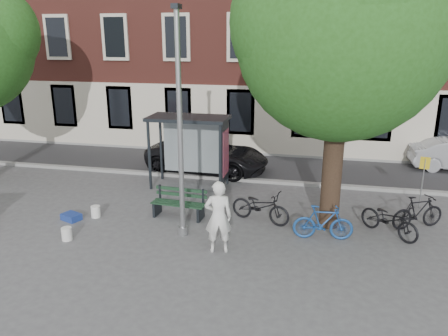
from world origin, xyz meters
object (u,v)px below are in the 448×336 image
Objects in this scene: lamppost at (180,138)px; bike_b at (323,222)px; painter at (218,217)px; car_dark at (208,155)px; bike_a at (260,206)px; notice_sign at (424,173)px; bike_d at (418,212)px; bench at (179,205)px; bike_c at (389,219)px; bus_shelter at (200,136)px.

lamppost is 4.50m from bike_b.
car_dark is at bearing -87.26° from painter.
bike_a is 5.39m from notice_sign.
lamppost is at bearing -166.85° from car_dark.
bike_b is at bearing -95.07° from bike_a.
lamppost reaches higher than notice_sign.
bike_d is at bearing -69.45° from bike_b.
bike_a is at bearing -143.44° from car_dark.
bike_d is 0.96× the size of notice_sign.
painter is at bearing -44.90° from bench.
bike_c is 8.06m from car_dark.
bike_a is 1.03× the size of bike_c.
bus_shelter is 4.06m from bike_a.
bike_d is (6.50, 1.87, -2.29)m from lamppost.
bike_a is 3.63m from bike_c.
bus_shelter is (-0.61, 4.11, -0.87)m from lamppost.
car_dark is 2.88× the size of notice_sign.
notice_sign is (7.72, -2.50, 0.53)m from car_dark.
bike_a reaches higher than bike_b.
bike_a is (2.61, -2.76, -1.43)m from bus_shelter.
bike_c is at bearing 4.11° from bench.
bike_b is 0.99× the size of bike_d.
car_dark is (-0.83, 6.00, -2.09)m from lamppost.
bike_a is 1.99m from bike_b.
bus_shelter reaches higher than car_dark.
notice_sign is at bearing -157.18° from painter.
painter reaches higher than bike_a.
notice_sign is (3.06, 2.95, 0.73)m from bike_b.
bike_c is 2.73m from notice_sign.
car_dark is (-0.22, 1.89, -1.23)m from bus_shelter.
painter reaches higher than bike_c.
bench is 1.05× the size of bike_b.
bike_d is 8.42m from car_dark.
bike_d is (5.30, 2.63, -0.46)m from painter.
lamppost is 3.36× the size of bike_c.
lamppost is at bearing -81.57° from bus_shelter.
painter is 2.65m from bench.
bike_a is 5.45m from car_dark.
car_dark is (-4.66, 5.45, 0.20)m from bike_b.
bus_shelter is 1.48× the size of painter.
bike_c is at bearing -121.37° from car_dark.
bike_a is (0.80, 2.10, -0.47)m from painter.
lamppost is 3.74× the size of bike_b.
notice_sign is at bearing -40.06° from bike_d.
bike_c is (3.63, -0.15, -0.02)m from bike_a.
bike_a is 1.13× the size of bike_d.
bike_b is at bearing 8.15° from lamppost.
bus_shelter is 1.72× the size of bike_d.
bike_d is (0.87, 0.68, 0.02)m from bike_c.
bike_a is at bearing -124.83° from painter.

